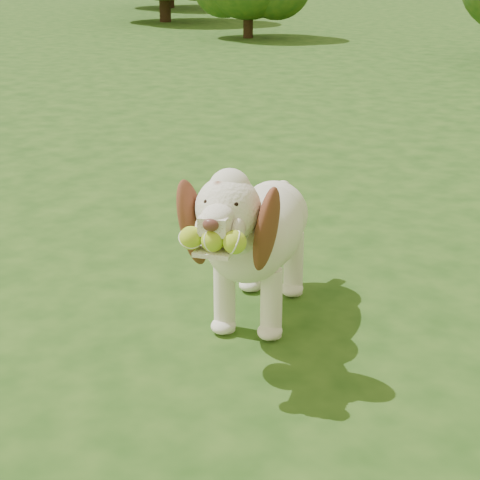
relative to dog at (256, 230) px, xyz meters
The scene contains 2 objects.
ground 0.50m from the dog, 146.27° to the right, with size 80.00×80.00×0.00m, color #1D4212.
dog is the anchor object (origin of this frame).
Camera 1 is at (1.81, -2.29, 1.46)m, focal length 60.00 mm.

